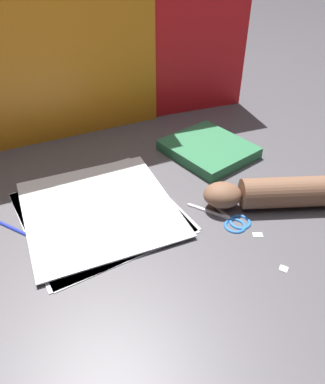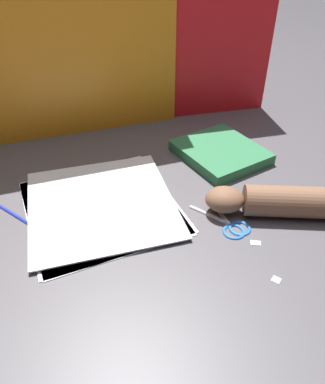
{
  "view_description": "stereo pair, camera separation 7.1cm",
  "coord_description": "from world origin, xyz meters",
  "px_view_note": "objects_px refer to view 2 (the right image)",
  "views": [
    {
      "loc": [
        -0.27,
        -0.51,
        0.5
      ],
      "look_at": [
        -0.0,
        0.01,
        0.06
      ],
      "focal_mm": 35.0,
      "sensor_mm": 36.0,
      "label": 1
    },
    {
      "loc": [
        -0.21,
        -0.54,
        0.5
      ],
      "look_at": [
        -0.0,
        0.01,
        0.06
      ],
      "focal_mm": 35.0,
      "sensor_mm": 36.0,
      "label": 2
    }
  ],
  "objects_px": {
    "scissors": "(229,222)",
    "hand_forearm": "(293,202)",
    "book_closed": "(220,152)",
    "paper_stack": "(101,205)"
  },
  "relations": [
    {
      "from": "hand_forearm",
      "to": "scissors",
      "type": "bearing_deg",
      "value": 173.28
    },
    {
      "from": "book_closed",
      "to": "hand_forearm",
      "type": "distance_m",
      "value": 0.25
    },
    {
      "from": "scissors",
      "to": "hand_forearm",
      "type": "height_order",
      "value": "hand_forearm"
    },
    {
      "from": "paper_stack",
      "to": "scissors",
      "type": "bearing_deg",
      "value": -32.07
    },
    {
      "from": "scissors",
      "to": "hand_forearm",
      "type": "bearing_deg",
      "value": -6.72
    },
    {
      "from": "paper_stack",
      "to": "book_closed",
      "type": "bearing_deg",
      "value": 15.83
    },
    {
      "from": "paper_stack",
      "to": "hand_forearm",
      "type": "xyz_separation_m",
      "value": [
        0.36,
        -0.16,
        0.03
      ]
    },
    {
      "from": "book_closed",
      "to": "hand_forearm",
      "type": "bearing_deg",
      "value": -82.75
    },
    {
      "from": "book_closed",
      "to": "paper_stack",
      "type": "bearing_deg",
      "value": -164.17
    },
    {
      "from": "book_closed",
      "to": "hand_forearm",
      "type": "relative_size",
      "value": 0.7
    }
  ]
}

